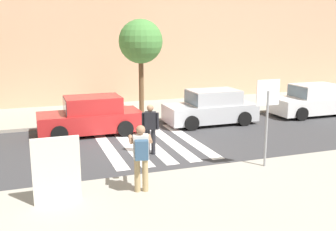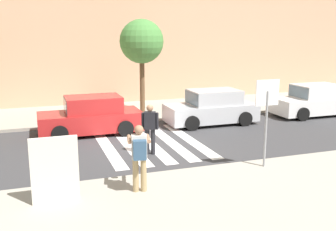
{
  "view_description": "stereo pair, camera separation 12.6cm",
  "coord_description": "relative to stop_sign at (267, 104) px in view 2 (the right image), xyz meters",
  "views": [
    {
      "loc": [
        -4.11,
        -13.44,
        4.12
      ],
      "look_at": [
        0.6,
        -0.2,
        1.1
      ],
      "focal_mm": 42.0,
      "sensor_mm": 36.0,
      "label": 1
    },
    {
      "loc": [
        -3.99,
        -13.48,
        4.12
      ],
      "look_at": [
        0.6,
        -0.2,
        1.1
      ],
      "focal_mm": 42.0,
      "sensor_mm": 36.0,
      "label": 2
    }
  ],
  "objects": [
    {
      "name": "ground_plane",
      "position": [
        -2.42,
        3.78,
        -2.05
      ],
      "size": [
        120.0,
        120.0,
        0.0
      ],
      "primitive_type": "plane",
      "color": "#38383A"
    },
    {
      "name": "sidewalk_near",
      "position": [
        -2.42,
        -2.42,
        -1.98
      ],
      "size": [
        60.0,
        6.0,
        0.14
      ],
      "primitive_type": "cube",
      "color": "#9E998C",
      "rests_on": "ground"
    },
    {
      "name": "sidewalk_far",
      "position": [
        -2.42,
        9.78,
        -1.98
      ],
      "size": [
        60.0,
        4.8,
        0.14
      ],
      "primitive_type": "cube",
      "color": "#9E998C",
      "rests_on": "ground"
    },
    {
      "name": "building_facade_far",
      "position": [
        -2.42,
        14.18,
        1.45
      ],
      "size": [
        56.0,
        4.0,
        7.0
      ],
      "primitive_type": "cube",
      "color": "tan",
      "rests_on": "ground"
    },
    {
      "name": "crosswalk_stripe_0",
      "position": [
        -4.02,
        3.98,
        -2.04
      ],
      "size": [
        0.44,
        5.2,
        0.01
      ],
      "primitive_type": "cube",
      "color": "silver",
      "rests_on": "ground"
    },
    {
      "name": "crosswalk_stripe_1",
      "position": [
        -3.22,
        3.98,
        -2.04
      ],
      "size": [
        0.44,
        5.2,
        0.01
      ],
      "primitive_type": "cube",
      "color": "silver",
      "rests_on": "ground"
    },
    {
      "name": "crosswalk_stripe_2",
      "position": [
        -2.42,
        3.98,
        -2.04
      ],
      "size": [
        0.44,
        5.2,
        0.01
      ],
      "primitive_type": "cube",
      "color": "silver",
      "rests_on": "ground"
    },
    {
      "name": "crosswalk_stripe_3",
      "position": [
        -1.62,
        3.98,
        -2.04
      ],
      "size": [
        0.44,
        5.2,
        0.01
      ],
      "primitive_type": "cube",
      "color": "silver",
      "rests_on": "ground"
    },
    {
      "name": "crosswalk_stripe_4",
      "position": [
        -0.82,
        3.98,
        -2.04
      ],
      "size": [
        0.44,
        5.2,
        0.01
      ],
      "primitive_type": "cube",
      "color": "silver",
      "rests_on": "ground"
    },
    {
      "name": "stop_sign",
      "position": [
        0.0,
        0.0,
        0.0
      ],
      "size": [
        0.76,
        0.08,
        2.62
      ],
      "color": "gray",
      "rests_on": "sidewalk_near"
    },
    {
      "name": "photographer_with_backpack",
      "position": [
        -4.03,
        -0.64,
        -0.88
      ],
      "size": [
        0.68,
        0.91,
        1.72
      ],
      "color": "tan",
      "rests_on": "sidewalk_near"
    },
    {
      "name": "pedestrian_crossing",
      "position": [
        -2.77,
        2.68,
        -1.07
      ],
      "size": [
        0.55,
        0.36,
        1.72
      ],
      "color": "#232328",
      "rests_on": "ground"
    },
    {
      "name": "parked_car_red",
      "position": [
        -4.27,
        6.08,
        -1.32
      ],
      "size": [
        4.1,
        1.92,
        1.55
      ],
      "color": "red",
      "rests_on": "ground"
    },
    {
      "name": "parked_car_silver",
      "position": [
        1.14,
        6.08,
        -1.32
      ],
      "size": [
        4.1,
        1.92,
        1.55
      ],
      "color": "#B7BABF",
      "rests_on": "ground"
    },
    {
      "name": "parked_car_white",
      "position": [
        6.75,
        6.08,
        -1.32
      ],
      "size": [
        4.1,
        1.92,
        1.55
      ],
      "color": "white",
      "rests_on": "ground"
    },
    {
      "name": "street_tree_center",
      "position": [
        -1.35,
        8.79,
        1.56
      ],
      "size": [
        2.12,
        2.12,
        4.56
      ],
      "color": "brown",
      "rests_on": "sidewalk_far"
    },
    {
      "name": "advertising_board",
      "position": [
        -6.07,
        -0.59,
        -1.11
      ],
      "size": [
        1.1,
        0.11,
        1.6
      ],
      "color": "beige",
      "rests_on": "sidewalk_near"
    }
  ]
}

